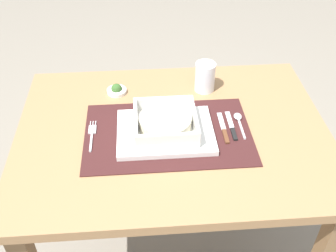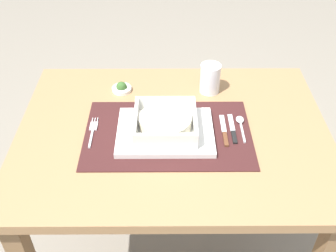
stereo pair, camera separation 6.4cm
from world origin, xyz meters
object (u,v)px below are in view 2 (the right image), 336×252
at_px(spoon, 240,122).
at_px(condiment_saucer, 122,88).
at_px(dining_table, 173,157).
at_px(bread_knife, 224,132).
at_px(butter_knife, 233,130).
at_px(drinking_glass, 210,80).
at_px(fork, 93,130).
at_px(porridge_bowl, 165,123).

distance_m(spoon, condiment_saucer, 0.41).
height_order(dining_table, bread_knife, bread_knife).
relative_size(butter_knife, drinking_glass, 1.34).
relative_size(dining_table, fork, 6.92).
distance_m(dining_table, bread_knife, 0.19).
xyz_separation_m(fork, bread_knife, (0.38, -0.01, 0.00)).
bearing_deg(dining_table, condiment_saucer, 129.41).
bearing_deg(porridge_bowl, drinking_glass, 56.23).
xyz_separation_m(dining_table, butter_knife, (0.17, -0.01, 0.11)).
relative_size(fork, drinking_glass, 1.36).
bearing_deg(spoon, condiment_saucer, 157.60).
distance_m(porridge_bowl, butter_knife, 0.20).
bearing_deg(fork, butter_knife, 3.62).
distance_m(fork, bread_knife, 0.38).
relative_size(drinking_glass, condiment_saucer, 1.52).
xyz_separation_m(porridge_bowl, condiment_saucer, (-0.14, 0.22, -0.03)).
height_order(porridge_bowl, fork, porridge_bowl).
xyz_separation_m(dining_table, fork, (-0.23, -0.00, 0.11)).
bearing_deg(condiment_saucer, porridge_bowl, -56.84).
height_order(porridge_bowl, spoon, porridge_bowl).
height_order(fork, bread_knife, bread_knife).
xyz_separation_m(spoon, butter_knife, (-0.03, -0.03, -0.00)).
bearing_deg(porridge_bowl, fork, 176.38).
distance_m(dining_table, butter_knife, 0.21).
distance_m(fork, butter_knife, 0.41).
height_order(dining_table, fork, fork).
xyz_separation_m(fork, condiment_saucer, (0.07, 0.21, 0.00)).
bearing_deg(butter_knife, condiment_saucer, 146.89).
bearing_deg(drinking_glass, spoon, -65.93).
height_order(butter_knife, bread_knife, same).
bearing_deg(spoon, fork, -172.72).
bearing_deg(bread_knife, dining_table, 178.65).
distance_m(butter_knife, bread_knife, 0.03).
relative_size(porridge_bowl, spoon, 1.52).
distance_m(porridge_bowl, fork, 0.21).
distance_m(drinking_glass, condiment_saucer, 0.29).
distance_m(dining_table, spoon, 0.23).
xyz_separation_m(dining_table, porridge_bowl, (-0.02, -0.02, 0.15)).
bearing_deg(butter_knife, drinking_glass, 102.57).
xyz_separation_m(dining_table, drinking_glass, (0.12, 0.20, 0.15)).
relative_size(bread_knife, condiment_saucer, 2.15).
relative_size(porridge_bowl, condiment_saucer, 2.75).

